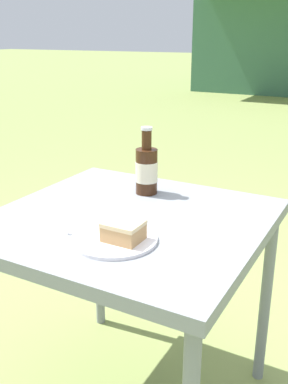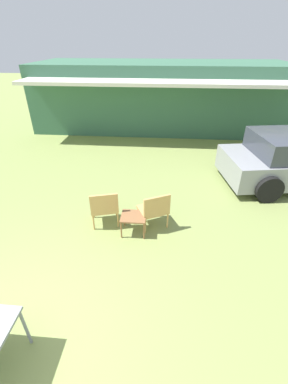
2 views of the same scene
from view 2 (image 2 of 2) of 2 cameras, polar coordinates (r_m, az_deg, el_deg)
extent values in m
cube|color=#38664C|center=(12.33, 3.85, 20.68)|extent=(10.69, 3.73, 2.69)
cube|color=silver|center=(9.76, 3.59, 23.06)|extent=(10.16, 1.20, 0.12)
cylinder|color=black|center=(8.49, 20.43, 6.84)|extent=(0.72, 0.31, 0.69)
cylinder|color=black|center=(7.05, 26.00, 0.54)|extent=(0.72, 0.31, 0.69)
cylinder|color=tan|center=(5.96, -6.23, -3.65)|extent=(0.04, 0.04, 0.37)
cylinder|color=tan|center=(5.96, -11.23, -4.13)|extent=(0.04, 0.04, 0.37)
cylinder|color=tan|center=(5.61, -5.81, -6.14)|extent=(0.04, 0.04, 0.37)
cylinder|color=tan|center=(5.61, -11.15, -6.65)|extent=(0.04, 0.04, 0.37)
cube|color=tan|center=(5.66, -8.77, -3.36)|extent=(0.69, 0.63, 0.06)
cube|color=tan|center=(5.34, -8.85, -2.56)|extent=(0.57, 0.20, 0.42)
cube|color=#CC5670|center=(5.62, -8.82, -2.90)|extent=(0.61, 0.54, 0.05)
cylinder|color=tan|center=(5.89, 3.44, -3.97)|extent=(0.04, 0.04, 0.37)
cylinder|color=tan|center=(5.73, -1.35, -5.05)|extent=(0.04, 0.04, 0.37)
cylinder|color=tan|center=(5.58, 5.26, -6.35)|extent=(0.04, 0.04, 0.37)
cylinder|color=tan|center=(5.41, 0.23, -7.59)|extent=(0.04, 0.04, 0.37)
cube|color=tan|center=(5.52, 1.94, -3.92)|extent=(0.73, 0.69, 0.06)
cube|color=tan|center=(5.22, 2.92, -3.07)|extent=(0.54, 0.30, 0.42)
cube|color=brown|center=(5.31, -2.35, -5.44)|extent=(0.52, 0.45, 0.03)
cylinder|color=brown|center=(5.31, -5.09, -8.40)|extent=(0.03, 0.03, 0.39)
cylinder|color=brown|center=(5.26, -0.01, -8.71)|extent=(0.03, 0.03, 0.39)
cylinder|color=brown|center=(5.62, -4.43, -5.83)|extent=(0.03, 0.03, 0.39)
cylinder|color=brown|center=(5.57, 0.34, -6.10)|extent=(0.03, 0.03, 0.39)
cylinder|color=gray|center=(4.06, -24.84, -25.62)|extent=(0.04, 0.04, 0.69)
camera|label=1|loc=(2.71, -41.05, -39.67)|focal=42.00mm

